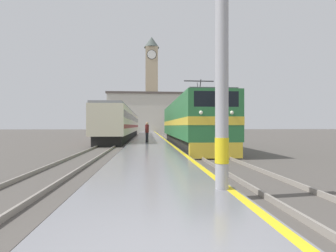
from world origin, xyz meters
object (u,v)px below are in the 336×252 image
clock_tower (152,81)px  locomotive_train (189,123)px  passenger_train (124,124)px  catenary_mast (224,31)px  person_on_platform (147,131)px

clock_tower → locomotive_train: bearing=-88.0°
locomotive_train → passenger_train: bearing=113.6°
passenger_train → catenary_mast: (5.10, -31.53, 1.96)m
passenger_train → person_on_platform: 14.26m
locomotive_train → clock_tower: 62.43m
locomotive_train → clock_tower: size_ratio=0.60×
locomotive_train → catenary_mast: catenary_mast is taller
locomotive_train → person_on_platform: bearing=153.8°
passenger_train → clock_tower: bearing=84.0°
catenary_mast → clock_tower: clock_tower is taller
locomotive_train → passenger_train: locomotive_train is taller
passenger_train → catenary_mast: 32.00m
passenger_train → clock_tower: size_ratio=1.12×
passenger_train → locomotive_train: bearing=-66.4°
passenger_train → person_on_platform: passenger_train is taller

